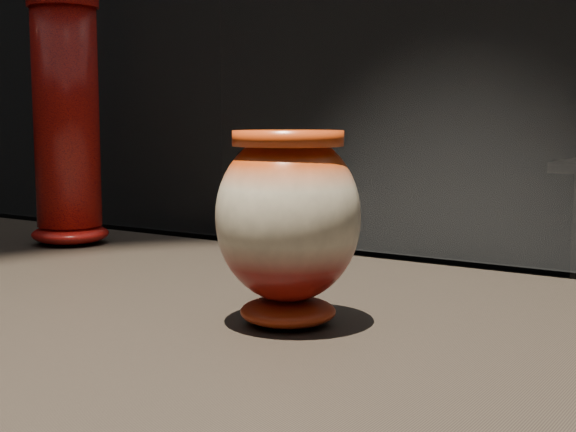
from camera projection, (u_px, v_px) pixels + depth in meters
name	position (u px, v px, depth m)	size (l,w,h in m)	color
main_vase	(288.00, 220.00, 0.79)	(0.15, 0.15, 0.19)	maroon
tall_vase	(67.00, 127.00, 1.29)	(0.15, 0.15, 0.39)	red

